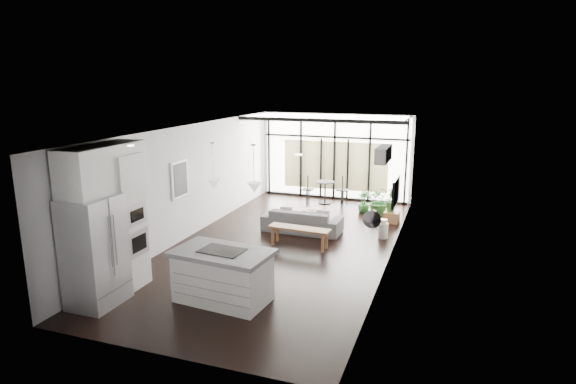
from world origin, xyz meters
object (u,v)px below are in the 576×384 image
Objects in this scene: island at (223,276)px; milk_can at (383,229)px; sofa at (302,217)px; fridge at (95,251)px; console_bench at (299,237)px; tv at (396,191)px; pouf at (312,216)px.

island is 4.98m from milk_can.
sofa reaches higher than milk_can.
island is at bearing 22.31° from fridge.
fridge is 1.31× the size of console_bench.
sofa is at bearing 175.97° from tv.
sofa is 4.21× the size of milk_can.
milk_can is 0.44× the size of tv.
sofa is at bearing -175.17° from milk_can.
console_bench is (2.45, 3.98, -0.74)m from fridge.
console_bench is at bearing 88.16° from island.
sofa is 0.90m from pouf.
pouf is at bearing 70.22° from fridge.
tv is at bearing 28.77° from console_bench.
tv is at bearing -48.49° from milk_can.
fridge is 1.77× the size of tv.
sofa reaches higher than pouf.
sofa is at bearing 94.04° from island.
console_bench is 2.03m from pouf.
tv is (0.30, -0.34, 1.06)m from milk_can.
sofa is 2.08m from milk_can.
pouf is 2.18m from milk_can.
pouf is 0.96× the size of milk_can.
tv is (2.50, 4.12, 0.83)m from island.
tv is (2.37, -0.17, 0.90)m from sofa.
island is at bearing -91.38° from pouf.
milk_can is (2.19, 4.46, -0.23)m from island.
pouf is at bearing 161.39° from milk_can.
fridge is at bearing 68.01° from sofa.
fridge is 5.58m from sofa.
tv is (4.53, 4.95, 0.32)m from fridge.
console_bench is (0.29, -1.14, -0.16)m from sofa.
console_bench is 3.20× the size of pouf.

